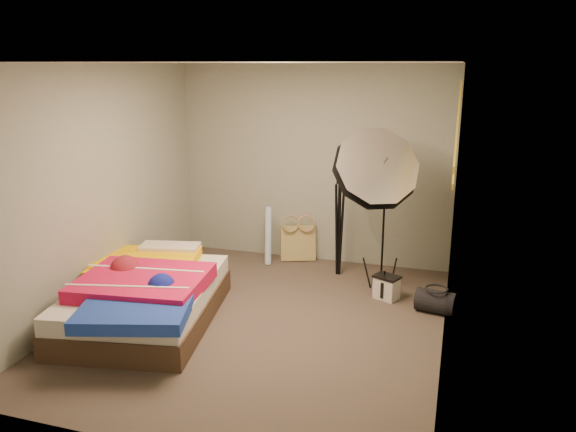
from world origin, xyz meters
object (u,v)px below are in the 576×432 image
at_px(wrapping_roll, 268,236).
at_px(photo_umbrella, 375,171).
at_px(tote_bag, 298,243).
at_px(camera_case, 387,288).
at_px(duffel_bag, 436,302).
at_px(camera_tripod, 339,218).
at_px(bed, 145,296).

distance_m(wrapping_roll, photo_umbrella, 1.85).
relative_size(tote_bag, camera_case, 1.83).
relative_size(duffel_bag, camera_tripod, 0.32).
xyz_separation_m(bed, camera_tripod, (1.55, 1.85, 0.44)).
distance_m(tote_bag, bed, 2.40).
xyz_separation_m(camera_case, bed, (-2.21, -1.27, 0.15)).
height_order(camera_case, photo_umbrella, photo_umbrella).
height_order(bed, photo_umbrella, photo_umbrella).
xyz_separation_m(tote_bag, camera_tripod, (0.62, -0.37, 0.49)).
bearing_deg(wrapping_roll, duffel_bag, -22.93).
relative_size(wrapping_roll, camera_tripod, 0.59).
height_order(wrapping_roll, photo_umbrella, photo_umbrella).
height_order(wrapping_roll, camera_tripod, camera_tripod).
xyz_separation_m(wrapping_roll, camera_tripod, (0.94, -0.12, 0.35)).
height_order(wrapping_roll, bed, wrapping_roll).
distance_m(bed, photo_umbrella, 2.68).
bearing_deg(bed, duffel_bag, 21.16).
bearing_deg(camera_case, tote_bag, 168.13).
bearing_deg(camera_case, photo_umbrella, 178.04).
bearing_deg(camera_tripod, bed, -129.98).
bearing_deg(camera_tripod, photo_umbrella, -45.73).
height_order(wrapping_roll, camera_case, wrapping_roll).
bearing_deg(camera_tripod, tote_bag, 149.19).
distance_m(camera_case, photo_umbrella, 1.29).
bearing_deg(photo_umbrella, camera_tripod, 134.27).
bearing_deg(camera_case, wrapping_roll, -178.97).
bearing_deg(tote_bag, wrapping_roll, -163.89).
bearing_deg(wrapping_roll, bed, -107.08).
bearing_deg(bed, tote_bag, 67.23).
relative_size(duffel_bag, photo_umbrella, 0.20).
distance_m(tote_bag, photo_umbrella, 1.81).
height_order(duffel_bag, bed, bed).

